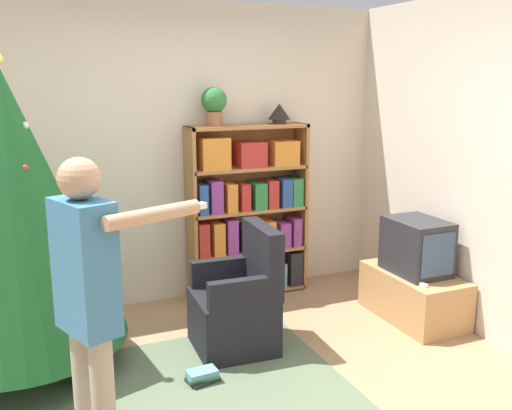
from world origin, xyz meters
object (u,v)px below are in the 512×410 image
(bookshelf, at_px, (248,215))
(standing_person, at_px, (89,301))
(armchair, at_px, (238,306))
(table_lamp, at_px, (279,112))
(potted_plant, at_px, (214,103))
(christmas_tree, at_px, (12,210))
(television, at_px, (417,246))

(bookshelf, bearing_deg, standing_person, -128.19)
(bookshelf, relative_size, standing_person, 0.96)
(armchair, height_order, table_lamp, table_lamp)
(standing_person, relative_size, table_lamp, 8.15)
(bookshelf, relative_size, potted_plant, 4.74)
(christmas_tree, xyz_separation_m, potted_plant, (1.64, 0.71, 0.62))
(christmas_tree, distance_m, potted_plant, 1.89)
(potted_plant, bearing_deg, armchair, -100.10)
(bookshelf, bearing_deg, table_lamp, 1.50)
(armchair, bearing_deg, table_lamp, 144.36)
(bookshelf, height_order, table_lamp, table_lamp)
(christmas_tree, distance_m, armchair, 1.69)
(bookshelf, bearing_deg, armchair, -116.12)
(potted_plant, bearing_deg, standing_person, -122.56)
(television, bearing_deg, potted_plant, 141.68)
(christmas_tree, bearing_deg, television, -6.76)
(armchair, distance_m, potted_plant, 1.74)
(television, distance_m, table_lamp, 1.66)
(television, distance_m, christmas_tree, 3.06)
(television, xyz_separation_m, potted_plant, (-1.35, 1.07, 1.13))
(bookshelf, relative_size, television, 3.03)
(television, distance_m, potted_plant, 2.06)
(table_lamp, bearing_deg, armchair, -128.61)
(standing_person, bearing_deg, television, 89.95)
(armchair, bearing_deg, potted_plant, 172.87)
(bookshelf, xyz_separation_m, potted_plant, (-0.30, 0.01, 1.00))
(table_lamp, bearing_deg, bookshelf, -178.50)
(bookshelf, relative_size, christmas_tree, 0.74)
(bookshelf, height_order, armchair, bookshelf)
(christmas_tree, height_order, potted_plant, christmas_tree)
(television, height_order, potted_plant, potted_plant)
(television, relative_size, standing_person, 0.32)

